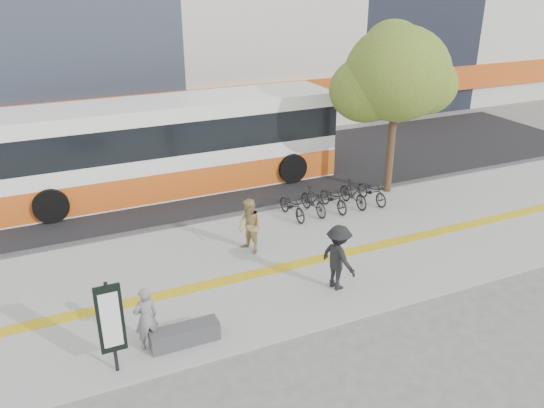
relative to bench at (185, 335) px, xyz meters
name	(u,v)px	position (x,y,z in m)	size (l,w,h in m)	color
ground	(267,295)	(2.60, 1.20, -0.30)	(120.00, 120.00, 0.00)	#5F5F5A
sidewalk	(246,268)	(2.60, 2.70, -0.27)	(40.00, 7.00, 0.08)	gray
tactile_strip	(253,274)	(2.60, 2.20, -0.22)	(40.00, 0.45, 0.01)	gold
street	(177,183)	(2.60, 10.20, -0.28)	(40.00, 8.00, 0.06)	black
curb	(208,220)	(2.60, 6.20, -0.23)	(40.00, 0.25, 0.14)	#363638
bench	(185,335)	(0.00, 0.00, 0.00)	(1.60, 0.45, 0.45)	#363638
signboard	(111,321)	(-1.60, -0.31, 1.06)	(0.55, 0.10, 2.20)	black
street_tree	(395,75)	(9.78, 6.02, 4.21)	(4.40, 3.80, 6.31)	#3A291A
bus	(170,148)	(2.30, 9.70, 1.39)	(13.06, 3.10, 3.48)	white
bicycle_row	(334,198)	(6.97, 5.20, 0.23)	(3.96, 1.69, 0.97)	black
seated_woman	(146,318)	(-0.80, 0.22, 0.55)	(0.57, 0.37, 1.56)	black
pedestrian_tan	(250,226)	(3.07, 3.50, 0.63)	(0.83, 0.65, 1.71)	tan
pedestrian_dark	(338,257)	(4.44, 0.65, 0.69)	(1.18, 0.68, 1.83)	black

